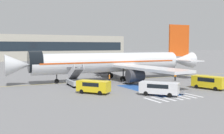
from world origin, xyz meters
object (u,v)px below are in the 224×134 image
baggage_cart (129,82)px  fuel_tanker (98,63)px  boarding_stairs_forward (76,80)px  service_van_2 (209,81)px  service_van_1 (93,86)px  ground_crew_1 (175,76)px  airliner (113,62)px  terminal_building (27,48)px  service_van_0 (159,87)px  ground_crew_0 (109,78)px

baggage_cart → fuel_tanker: bearing=126.9°
boarding_stairs_forward → service_van_2: boarding_stairs_forward is taller
service_van_1 → ground_crew_1: 20.66m
airliner → terminal_building: terminal_building is taller
service_van_0 → terminal_building: 100.01m
service_van_1 → service_van_2: size_ratio=0.90×
airliner → service_van_1: airliner is taller
fuel_tanker → service_van_0: bearing=163.3°
boarding_stairs_forward → ground_crew_0: size_ratio=3.24×
service_van_0 → service_van_2: size_ratio=0.99×
fuel_tanker → service_van_0: (-10.75, -42.52, -0.69)m
ground_crew_0 → terminal_building: 85.88m
airliner → ground_crew_1: airliner is taller
boarding_stairs_forward → ground_crew_0: 6.89m
service_van_0 → service_van_1: 9.40m
service_van_0 → boarding_stairs_forward: bearing=-101.0°
airliner → baggage_cart: airliner is taller
baggage_cart → ground_crew_0: bearing=-161.0°
fuel_tanker → ground_crew_1: size_ratio=6.22×
service_van_1 → baggage_cart: 12.02m
service_van_2 → terminal_building: (-9.66, 99.34, 4.79)m
service_van_0 → service_van_1: service_van_1 is taller
boarding_stairs_forward → ground_crew_1: (19.84, -2.88, 0.01)m
service_van_0 → baggage_cart: (2.64, 12.21, -0.87)m
airliner → fuel_tanker: size_ratio=3.80×
service_van_1 → boarding_stairs_forward: bearing=50.5°
airliner → service_van_0: airliner is taller
boarding_stairs_forward → fuel_tanker: boarding_stairs_forward is taller
service_van_2 → ground_crew_0: (-10.81, 13.61, -0.30)m
baggage_cart → ground_crew_0: ground_crew_0 is taller
terminal_building → airliner: bearing=-89.1°
service_van_2 → service_van_0: bearing=167.7°
boarding_stairs_forward → service_van_0: bearing=-58.1°
boarding_stairs_forward → service_van_1: boarding_stairs_forward is taller
ground_crew_1 → boarding_stairs_forward: bearing=-144.5°
service_van_0 → service_van_1: (-7.45, 5.74, 0.00)m
service_van_0 → service_van_1: size_ratio=1.10×
airliner → fuel_tanker: 26.57m
fuel_tanker → service_van_0: fuel_tanker is taller
service_van_2 → terminal_building: size_ratio=0.05×
service_van_2 → ground_crew_1: (2.16, 10.17, -0.26)m
service_van_0 → baggage_cart: 12.52m
boarding_stairs_forward → ground_crew_1: 20.05m
airliner → service_van_2: airliner is taller
airliner → baggage_cart: size_ratio=13.65×
fuel_tanker → service_van_0: 43.87m
ground_crew_0 → ground_crew_1: bearing=-80.7°
fuel_tanker → service_van_1: bearing=151.1°
airliner → ground_crew_0: 4.90m
service_van_1 → service_van_2: service_van_2 is taller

